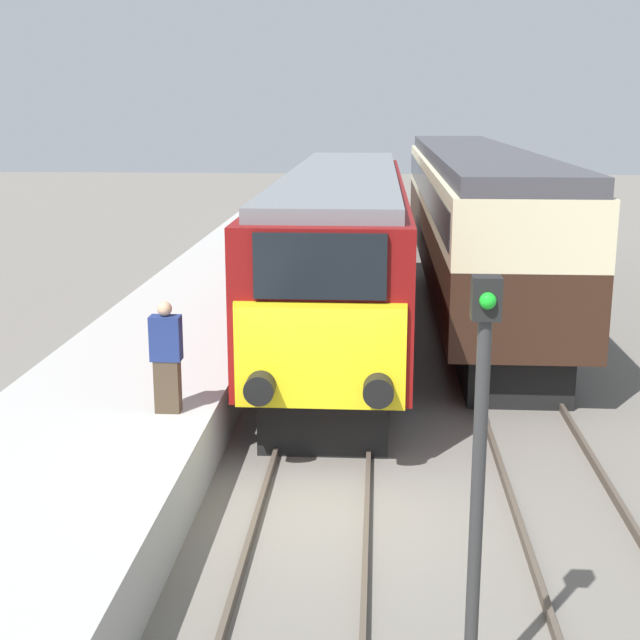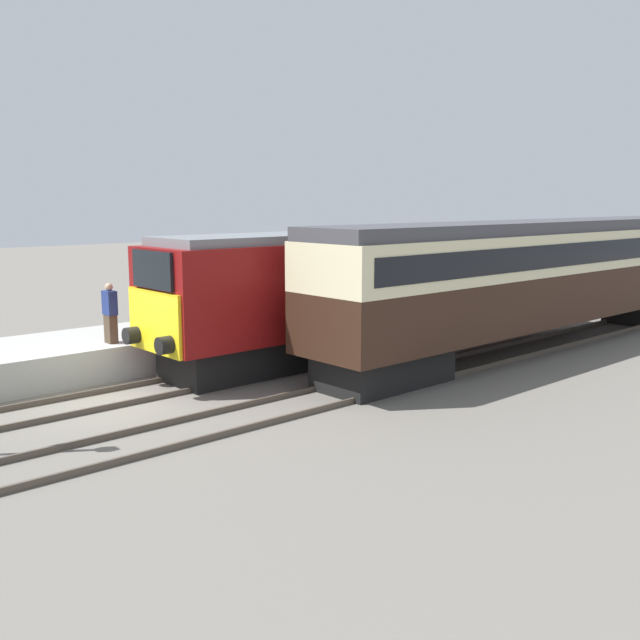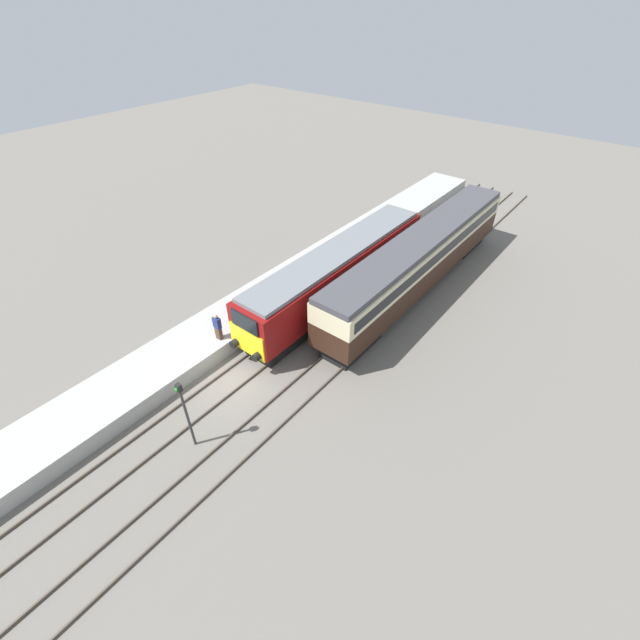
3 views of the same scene
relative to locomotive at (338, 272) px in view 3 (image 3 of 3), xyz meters
The scene contains 8 objects.
ground_plane 9.46m from the locomotive, 90.00° to the right, with size 120.00×120.00×0.00m, color slate.
platform_left 3.91m from the locomotive, 159.93° to the right, with size 3.50×50.00×0.94m.
rails_near_track 4.71m from the locomotive, 90.00° to the right, with size 1.51×60.00×0.14m.
rails_far_track 5.81m from the locomotive, 51.05° to the right, with size 1.50×60.00×0.14m.
locomotive is the anchor object (origin of this frame).
passenger_carriage 5.64m from the locomotive, 52.85° to the left, with size 2.75×19.81×4.16m.
person_on_platform 8.42m from the locomotive, 105.24° to the right, with size 0.44×0.26×1.65m.
signal_post 13.25m from the locomotive, 82.63° to the right, with size 0.24×0.28×3.96m.
Camera 3 is at (13.61, -9.59, 16.75)m, focal length 24.00 mm.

